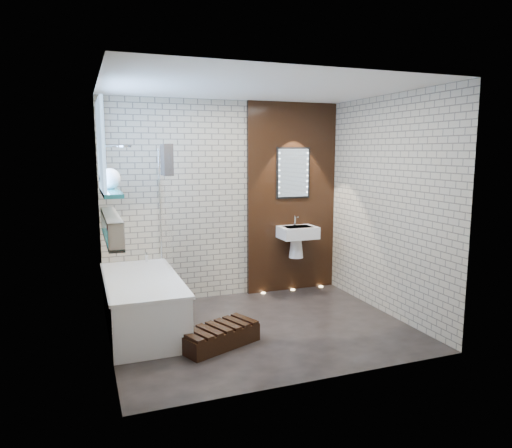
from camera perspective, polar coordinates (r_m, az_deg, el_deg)
name	(u,v)px	position (r m, az deg, el deg)	size (l,w,h in m)	color
ground	(261,328)	(5.39, 0.57, -12.41)	(3.20, 3.20, 0.00)	black
room_shell	(261,212)	(5.06, 0.60, 1.43)	(3.24, 3.20, 2.60)	#B4A78F
walnut_panel	(292,198)	(6.59, 4.33, 3.13)	(1.30, 0.06, 2.60)	black
clerestory_window	(103,156)	(5.04, -17.96, 7.83)	(0.18, 1.00, 0.94)	#7FADE0
display_niche	(112,227)	(4.90, -17.01, -0.38)	(0.14, 1.30, 0.26)	teal
bathtub	(142,303)	(5.43, -13.52, -9.24)	(0.79, 1.74, 0.70)	white
bath_screen	(165,208)	(5.69, -10.88, 1.89)	(0.01, 0.78, 1.40)	white
towel	(167,160)	(5.46, -10.70, 7.61)	(0.10, 0.27, 0.35)	black
shower_head	(125,146)	(5.66, -15.55, 9.00)	(0.18, 0.18, 0.02)	silver
washbasin	(297,237)	(6.49, 5.00, -1.53)	(0.50, 0.36, 0.58)	white
led_mirror	(293,173)	(6.53, 4.51, 6.15)	(0.50, 0.02, 0.70)	black
walnut_step	(219,337)	(4.92, -4.51, -13.43)	(0.81, 0.36, 0.18)	black
niche_bottles	(111,229)	(5.05, -17.09, -0.61)	(0.05, 0.84, 0.13)	#9D5C18
sill_vases	(110,179)	(5.23, -17.18, 5.24)	(0.22, 0.22, 0.22)	white
floor_uplights	(293,290)	(6.78, 4.45, -7.88)	(0.96, 0.06, 0.01)	#FFD899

